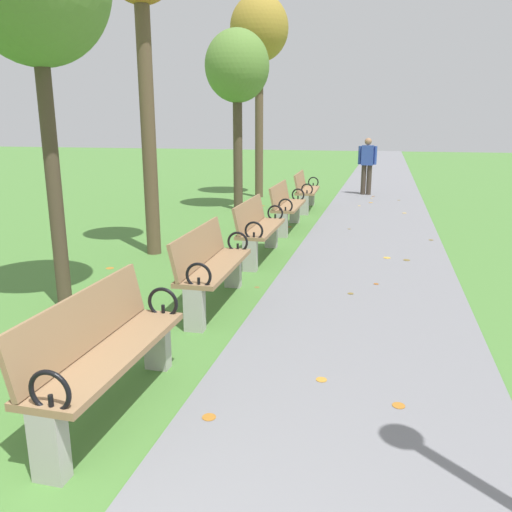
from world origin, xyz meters
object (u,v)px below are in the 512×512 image
Objects in this scene: park_bench_2 at (104,351)px; park_bench_3 at (211,265)px; park_bench_4 at (258,228)px; park_bench_5 at (286,205)px; tree_4 at (237,69)px; tree_5 at (259,33)px; pedestrian_walking at (367,163)px; park_bench_6 at (306,190)px.

park_bench_3 is at bearing 90.00° from park_bench_2.
park_bench_5 is at bearing 90.00° from park_bench_4.
park_bench_5 is 3.84m from tree_4.
park_bench_2 is 0.30× the size of tree_5.
tree_4 is 5.03m from pedestrian_walking.
tree_5 is 4.66m from pedestrian_walking.
park_bench_2 is 0.99× the size of pedestrian_walking.
park_bench_2 and park_bench_3 have the same top height.
pedestrian_walking reaches higher than park_bench_6.
tree_4 is at bearing 109.73° from park_bench_4.
park_bench_5 is 0.30× the size of tree_5.
pedestrian_walking reaches higher than park_bench_5.
park_bench_5 is at bearing -90.00° from park_bench_6.
park_bench_5 is at bearing 90.00° from park_bench_3.
park_bench_6 is at bearing -113.38° from pedestrian_walking.
park_bench_2 is at bearing -90.00° from park_bench_6.
park_bench_5 is at bearing -69.68° from tree_5.
tree_5 is at bearing 103.62° from park_bench_4.
park_bench_4 is 0.39× the size of tree_4.
park_bench_3 is 10.18m from pedestrian_walking.
park_bench_2 and park_bench_5 have the same top height.
park_bench_3 is at bearing -90.00° from park_bench_6.
park_bench_6 is 1.00× the size of pedestrian_walking.
tree_5 is at bearing 90.75° from tree_4.
tree_5 reaches higher than pedestrian_walking.
tree_4 reaches higher than park_bench_4.
park_bench_6 is at bearing -49.70° from tree_5.
tree_5 is (-1.63, 4.39, 3.88)m from park_bench_5.
tree_4 reaches higher than park_bench_6.
park_bench_3 is at bearing -79.71° from tree_5.
park_bench_4 is 0.99× the size of park_bench_6.
park_bench_4 and park_bench_5 have the same top height.
park_bench_5 is at bearing 90.00° from park_bench_2.
park_bench_6 is 0.39× the size of tree_4.
park_bench_6 is 3.34m from pedestrian_walking.
park_bench_4 is 7.92m from tree_5.
park_bench_6 is 0.30× the size of tree_5.
park_bench_2 is 0.99× the size of park_bench_3.
tree_4 is at bearing -89.25° from tree_5.
park_bench_3 is at bearing -90.00° from park_bench_4.
park_bench_4 is 0.99× the size of pedestrian_walking.
park_bench_3 is (0.00, 2.33, 0.00)m from park_bench_2.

